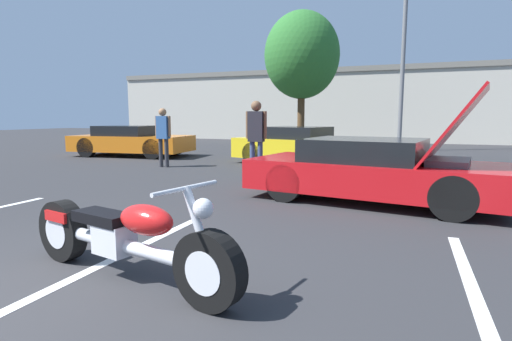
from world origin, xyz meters
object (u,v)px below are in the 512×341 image
at_px(show_car_hood_open, 375,170).
at_px(spectator_near_motorcycle, 256,132).
at_px(tree_background, 302,56).
at_px(parked_car_left_row, 131,141).
at_px(parked_car_mid_row, 299,146).
at_px(light_pole, 405,61).
at_px(motorcycle, 125,239).
at_px(spectator_by_show_car, 163,132).

relative_size(show_car_hood_open, spectator_near_motorcycle, 2.45).
distance_m(tree_background, parked_car_left_row, 8.28).
bearing_deg(parked_car_mid_row, show_car_hood_open, -46.70).
distance_m(light_pole, parked_car_left_row, 11.73).
bearing_deg(motorcycle, tree_background, 111.19).
bearing_deg(parked_car_left_row, parked_car_mid_row, -9.09).
relative_size(show_car_hood_open, parked_car_left_row, 0.99).
bearing_deg(light_pole, spectator_near_motorcycle, -107.67).
bearing_deg(spectator_near_motorcycle, parked_car_mid_row, 86.35).
bearing_deg(parked_car_mid_row, spectator_near_motorcycle, -78.76).
height_order(tree_background, show_car_hood_open, tree_background).
relative_size(motorcycle, spectator_near_motorcycle, 1.38).
bearing_deg(spectator_by_show_car, light_pole, 52.56).
bearing_deg(light_pole, parked_car_mid_row, -114.07).
bearing_deg(spectator_by_show_car, tree_background, 74.53).
height_order(motorcycle, show_car_hood_open, show_car_hood_open).
bearing_deg(show_car_hood_open, spectator_near_motorcycle, 159.90).
distance_m(tree_background, motorcycle, 15.60).
distance_m(show_car_hood_open, parked_car_left_row, 10.66).
height_order(parked_car_left_row, spectator_near_motorcycle, spectator_near_motorcycle).
relative_size(tree_background, spectator_near_motorcycle, 3.31).
xyz_separation_m(show_car_hood_open, spectator_by_show_car, (-6.21, 2.82, 0.48)).
bearing_deg(parked_car_mid_row, spectator_by_show_car, -135.86).
relative_size(light_pole, tree_background, 1.13).
height_order(light_pole, motorcycle, light_pole).
relative_size(spectator_near_motorcycle, spectator_by_show_car, 1.07).
distance_m(motorcycle, spectator_near_motorcycle, 6.10).
height_order(show_car_hood_open, parked_car_left_row, show_car_hood_open).
bearing_deg(tree_background, light_pole, 8.97).
relative_size(motorcycle, show_car_hood_open, 0.57).
xyz_separation_m(tree_background, parked_car_mid_row, (1.44, -5.75, -3.60)).
xyz_separation_m(parked_car_left_row, spectator_by_show_car, (3.07, -2.44, 0.46)).
distance_m(show_car_hood_open, spectator_near_motorcycle, 3.29).
xyz_separation_m(tree_background, motorcycle, (2.24, -14.96, -3.79)).
xyz_separation_m(show_car_hood_open, spectator_near_motorcycle, (-2.82, 1.59, 0.56)).
distance_m(tree_background, show_car_hood_open, 11.90).
relative_size(tree_background, spectator_by_show_car, 3.54).
relative_size(motorcycle, spectator_by_show_car, 1.48).
distance_m(light_pole, show_car_hood_open, 11.73).
relative_size(parked_car_left_row, spectator_near_motorcycle, 2.46).
height_order(parked_car_mid_row, spectator_near_motorcycle, spectator_near_motorcycle).
height_order(light_pole, show_car_hood_open, light_pole).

